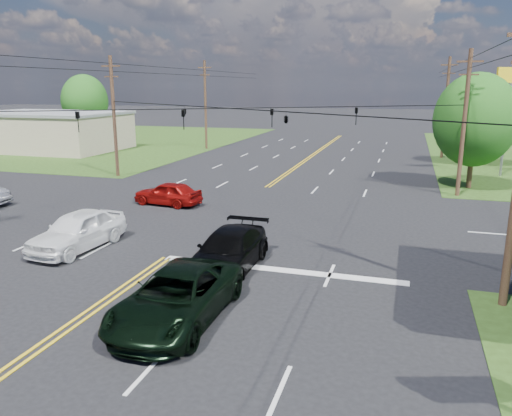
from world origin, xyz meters
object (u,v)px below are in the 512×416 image
(pole_ne, at_px, (464,122))
(tree_right_a, at_px, (475,120))
(tree_right_b, at_px, (488,119))
(pole_nw, at_px, (114,115))
(pickup_dkgreen, at_px, (177,297))
(pickup_white, at_px, (78,230))
(pole_right_far, at_px, (446,107))
(pole_left_far, at_px, (205,104))
(tree_far_l, at_px, (85,101))
(retail_nw, at_px, (49,132))
(suv_black, at_px, (229,251))

(pole_ne, bearing_deg, tree_right_a, 71.57)
(tree_right_a, height_order, tree_right_b, tree_right_a)
(pole_nw, xyz_separation_m, tree_right_b, (29.50, 15.00, -0.70))
(pole_ne, bearing_deg, pickup_dkgreen, -114.23)
(pickup_white, bearing_deg, pole_nw, 121.25)
(pole_right_far, relative_size, pickup_white, 1.96)
(pole_nw, distance_m, pole_ne, 26.00)
(pole_left_far, relative_size, tree_far_l, 1.15)
(retail_nw, height_order, tree_right_a, tree_right_a)
(pickup_dkgreen, bearing_deg, tree_right_b, 70.15)
(pole_nw, height_order, pickup_white, pole_nw)
(pickup_dkgreen, xyz_separation_m, suv_black, (0.00, 4.72, -0.02))
(tree_right_b, bearing_deg, retail_nw, -177.54)
(retail_nw, xyz_separation_m, pole_ne, (43.00, -13.00, 2.92))
(tree_right_a, bearing_deg, pole_right_far, 93.58)
(tree_right_a, bearing_deg, pickup_dkgreen, -113.56)
(retail_nw, bearing_deg, tree_right_b, 2.46)
(pole_nw, height_order, tree_right_a, pole_nw)
(tree_far_l, xyz_separation_m, suv_black, (35.00, -40.50, -4.40))
(pole_left_far, bearing_deg, tree_right_b, -7.72)
(retail_nw, height_order, pickup_white, retail_nw)
(pickup_dkgreen, distance_m, pickup_white, 9.07)
(retail_nw, relative_size, pole_right_far, 1.60)
(pickup_dkgreen, bearing_deg, tree_right_a, 66.52)
(pole_left_far, height_order, tree_far_l, pole_left_far)
(retail_nw, height_order, pickup_dkgreen, retail_nw)
(pole_right_far, xyz_separation_m, tree_far_l, (-45.00, 4.00, 0.03))
(suv_black, bearing_deg, pole_right_far, 74.79)
(tree_right_a, height_order, pickup_dkgreen, tree_right_a)
(pickup_dkgreen, bearing_deg, pickup_white, 144.94)
(pickup_dkgreen, height_order, pickup_white, pickup_white)
(pole_nw, height_order, pole_right_far, pole_right_far)
(tree_far_l, bearing_deg, pole_right_far, -5.08)
(tree_far_l, xyz_separation_m, pickup_dkgreen, (35.00, -45.22, -4.39))
(pickup_white, bearing_deg, tree_right_a, 51.83)
(suv_black, bearing_deg, pole_ne, 60.37)
(tree_right_a, bearing_deg, pickup_white, -132.64)
(pole_right_far, bearing_deg, pole_ne, -90.00)
(pole_ne, xyz_separation_m, tree_far_l, (-45.00, 23.00, 0.28))
(pole_nw, height_order, suv_black, pole_nw)
(pole_left_far, distance_m, tree_right_b, 29.79)
(pole_ne, xyz_separation_m, pole_left_far, (-26.00, 19.00, 0.25))
(tree_far_l, xyz_separation_m, pickup_white, (27.58, -40.00, -4.32))
(retail_nw, relative_size, tree_right_a, 1.96)
(pole_nw, relative_size, pickup_white, 1.86)
(tree_right_b, bearing_deg, suv_black, -112.56)
(pole_ne, bearing_deg, suv_black, -119.74)
(tree_right_b, bearing_deg, pole_nw, -153.05)
(pole_ne, distance_m, pole_left_far, 32.20)
(pole_ne, distance_m, pole_right_far, 19.00)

